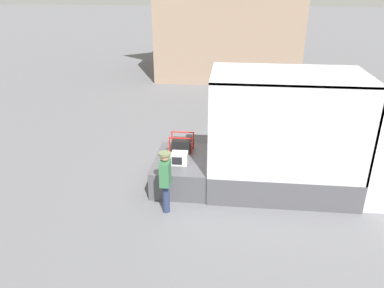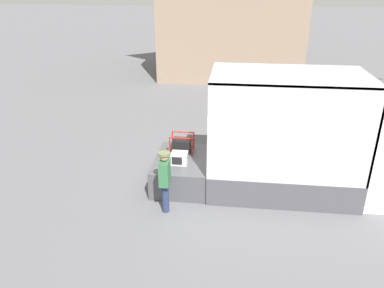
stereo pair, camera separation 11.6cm
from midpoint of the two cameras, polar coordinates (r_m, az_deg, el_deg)
name	(u,v)px [view 1 (the left image)]	position (r m, az deg, el deg)	size (l,w,h in m)	color
ground_plane	(209,183)	(11.17, 2.33, -6.03)	(160.00, 160.00, 0.00)	slate
box_truck	(344,160)	(11.15, 21.94, -2.22)	(6.35, 2.34, 3.36)	white
tailgate_deck	(183,170)	(11.04, -1.74, -4.02)	(1.58, 2.22, 0.80)	#4C4C51
microwave	(179,158)	(10.48, -2.24, -2.17)	(0.45, 0.37, 0.33)	white
portable_generator	(182,145)	(11.18, -1.76, -0.19)	(0.69, 0.50, 0.55)	black
worker_person	(165,176)	(9.41, -4.43, -4.95)	(0.30, 0.44, 1.69)	navy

